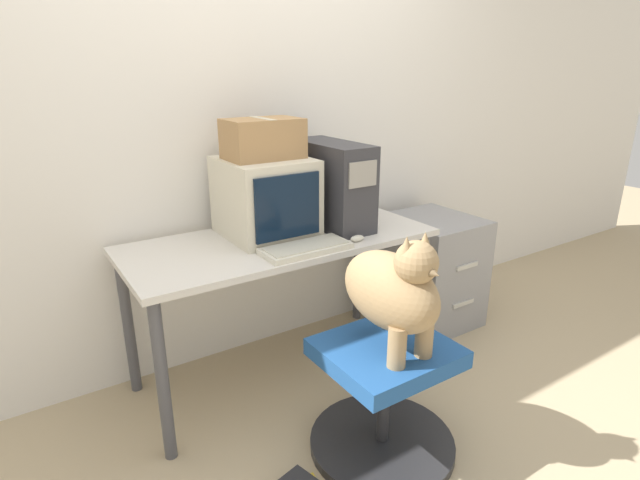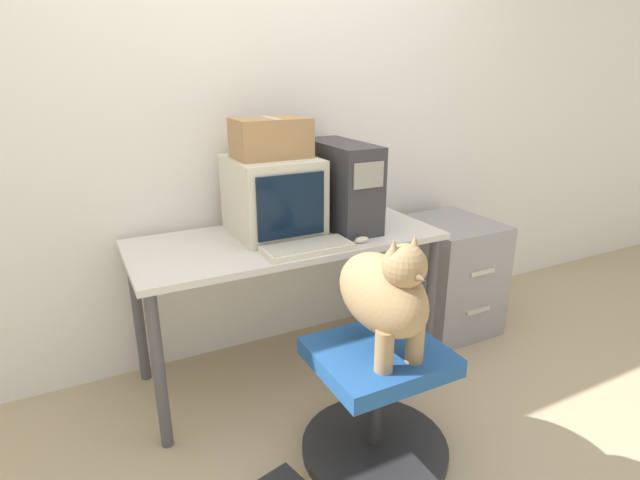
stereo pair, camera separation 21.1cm
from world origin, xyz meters
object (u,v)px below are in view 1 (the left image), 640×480
(keyboard, at_px, (306,248))
(office_chair, at_px, (384,398))
(dog, at_px, (394,289))
(cardboard_box, at_px, (263,139))
(crt_monitor, at_px, (266,197))
(pc_tower, at_px, (331,184))
(filing_cabinet, at_px, (431,270))

(keyboard, bearing_deg, office_chair, -82.13)
(dog, height_order, cardboard_box, cardboard_box)
(crt_monitor, distance_m, office_chair, 1.05)
(keyboard, distance_m, dog, 0.51)
(dog, bearing_deg, pc_tower, 72.08)
(keyboard, relative_size, cardboard_box, 1.17)
(filing_cabinet, bearing_deg, office_chair, -143.81)
(office_chair, relative_size, filing_cabinet, 0.91)
(keyboard, height_order, filing_cabinet, keyboard)
(pc_tower, distance_m, office_chair, 1.06)
(filing_cabinet, bearing_deg, pc_tower, 177.74)
(cardboard_box, bearing_deg, keyboard, -83.70)
(crt_monitor, xyz_separation_m, pc_tower, (0.35, -0.05, 0.03))
(crt_monitor, xyz_separation_m, filing_cabinet, (1.07, -0.07, -0.59))
(crt_monitor, bearing_deg, cardboard_box, 90.00)
(cardboard_box, bearing_deg, crt_monitor, -90.00)
(dog, relative_size, cardboard_box, 1.43)
(office_chair, bearing_deg, crt_monitor, 97.29)
(pc_tower, distance_m, dog, 0.83)
(crt_monitor, height_order, keyboard, crt_monitor)
(pc_tower, height_order, dog, pc_tower)
(office_chair, bearing_deg, filing_cabinet, 36.19)
(office_chair, bearing_deg, keyboard, 97.87)
(office_chair, bearing_deg, dog, -90.00)
(crt_monitor, height_order, cardboard_box, cardboard_box)
(pc_tower, bearing_deg, keyboard, -140.44)
(crt_monitor, xyz_separation_m, office_chair, (0.10, -0.79, -0.68))
(crt_monitor, distance_m, keyboard, 0.35)
(pc_tower, xyz_separation_m, dog, (-0.25, -0.76, -0.22))
(cardboard_box, bearing_deg, office_chair, -82.74)
(crt_monitor, xyz_separation_m, dog, (0.10, -0.81, -0.19))
(office_chair, distance_m, dog, 0.49)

